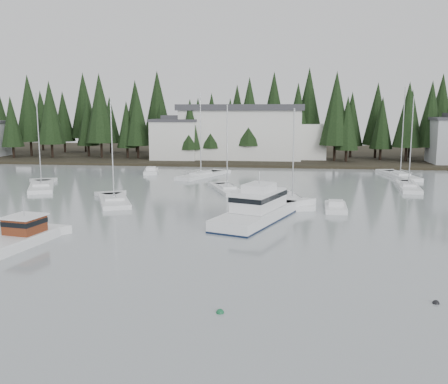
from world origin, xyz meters
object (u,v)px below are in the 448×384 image
object	(u,v)px
sailboat_1	(42,188)
sailboat_5	(201,177)
harbor_inn	(251,132)
sailboat_4	(408,188)
house_west	(175,138)
runabout_1	(336,209)
lobster_boat_brown	(13,241)
sailboat_0	(292,202)
sailboat_10	(400,177)
sailboat_6	(227,191)
runabout_3	(151,172)
cabin_cruiser_center	(257,212)
sailboat_2	(114,202)

from	to	relation	value
sailboat_1	sailboat_5	world-z (taller)	sailboat_5
harbor_inn	sailboat_4	size ratio (longest dim) A/B	2.33
harbor_inn	sailboat_1	size ratio (longest dim) A/B	2.25
harbor_inn	sailboat_1	world-z (taller)	sailboat_1
house_west	sailboat_4	xyz separation A→B (m)	(38.55, -30.14, -4.59)
sailboat_4	runabout_1	xyz separation A→B (m)	(-10.97, -15.92, 0.06)
sailboat_5	lobster_boat_brown	bearing A→B (deg)	-167.51
lobster_boat_brown	harbor_inn	bearing A→B (deg)	-1.54
house_west	sailboat_1	distance (m)	37.76
sailboat_1	sailboat_0	bearing A→B (deg)	-125.81
harbor_inn	sailboat_10	bearing A→B (deg)	-41.63
sailboat_6	runabout_3	xyz separation A→B (m)	(-14.77, 16.87, 0.07)
house_west	sailboat_0	distance (m)	48.60
sailboat_4	runabout_3	distance (m)	40.23
sailboat_10	sailboat_4	bearing A→B (deg)	162.81
harbor_inn	sailboat_10	xyz separation A→B (m)	(24.87, -22.10, -5.70)
harbor_inn	sailboat_5	distance (m)	26.97
cabin_cruiser_center	sailboat_6	world-z (taller)	sailboat_6
runabout_3	sailboat_5	bearing A→B (deg)	-125.30
sailboat_2	house_west	bearing A→B (deg)	-20.11
lobster_boat_brown	sailboat_10	xyz separation A→B (m)	(38.28, 44.90, -0.41)
sailboat_1	runabout_3	distance (m)	20.26
sailboat_1	sailboat_6	bearing A→B (deg)	-113.45
harbor_inn	sailboat_10	size ratio (longest dim) A/B	2.06
runabout_3	sailboat_2	bearing A→B (deg)	173.80
house_west	harbor_inn	bearing A→B (deg)	12.52
sailboat_4	runabout_3	xyz separation A→B (m)	(-38.53, 11.55, 0.06)
cabin_cruiser_center	sailboat_6	xyz separation A→B (m)	(-4.89, 16.67, -0.75)
sailboat_6	sailboat_10	distance (m)	30.16
runabout_3	house_west	bearing A→B (deg)	-12.73
sailboat_2	runabout_1	xyz separation A→B (m)	(24.50, -0.90, 0.07)
sailboat_0	sailboat_2	size ratio (longest dim) A/B	0.93
sailboat_1	runabout_1	world-z (taller)	sailboat_1
harbor_inn	lobster_boat_brown	bearing A→B (deg)	-101.32
harbor_inn	sailboat_0	bearing A→B (deg)	-80.06
harbor_inn	sailboat_1	bearing A→B (deg)	-122.68
sailboat_6	runabout_1	world-z (taller)	sailboat_6
sailboat_2	sailboat_10	bearing A→B (deg)	-78.40
house_west	sailboat_2	bearing A→B (deg)	-86.08
harbor_inn	sailboat_10	world-z (taller)	sailboat_10
house_west	sailboat_5	world-z (taller)	sailboat_5
cabin_cruiser_center	runabout_1	xyz separation A→B (m)	(7.91, 6.07, -0.68)
lobster_boat_brown	sailboat_10	bearing A→B (deg)	-30.67
sailboat_1	runabout_1	distance (m)	39.11
sailboat_2	runabout_3	xyz separation A→B (m)	(-3.07, 26.56, 0.07)
sailboat_2	runabout_3	size ratio (longest dim) A/B	1.93
cabin_cruiser_center	sailboat_5	bearing A→B (deg)	39.39
sailboat_1	sailboat_10	world-z (taller)	sailboat_10
house_west	sailboat_0	world-z (taller)	sailboat_0
house_west	sailboat_0	bearing A→B (deg)	-61.51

